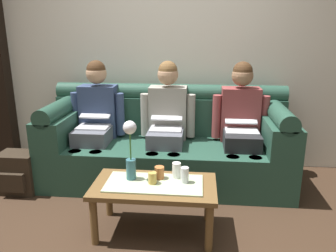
{
  "coord_description": "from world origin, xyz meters",
  "views": [
    {
      "loc": [
        0.33,
        -2.06,
        1.52
      ],
      "look_at": [
        0.04,
        0.83,
        0.67
      ],
      "focal_mm": 35.72,
      "sensor_mm": 36.0,
      "label": 1
    }
  ],
  "objects_px": {
    "cup_near_right": "(185,175)",
    "cup_far_left": "(152,178)",
    "person_middle": "(167,118)",
    "cup_far_center": "(159,173)",
    "person_right": "(241,120)",
    "coffee_table": "(154,190)",
    "person_left": "(96,117)",
    "cup_near_left": "(176,170)",
    "couch": "(167,145)",
    "flower_vase": "(130,147)",
    "backpack_left": "(19,173)"
  },
  "relations": [
    {
      "from": "cup_far_left",
      "to": "flower_vase",
      "type": "bearing_deg",
      "value": 160.12
    },
    {
      "from": "backpack_left",
      "to": "cup_near_right",
      "type": "bearing_deg",
      "value": -17.23
    },
    {
      "from": "person_middle",
      "to": "coffee_table",
      "type": "distance_m",
      "value": 1.01
    },
    {
      "from": "person_middle",
      "to": "cup_near_right",
      "type": "distance_m",
      "value": 0.98
    },
    {
      "from": "coffee_table",
      "to": "cup_far_left",
      "type": "xyz_separation_m",
      "value": [
        -0.01,
        -0.01,
        0.11
      ]
    },
    {
      "from": "cup_far_left",
      "to": "cup_far_center",
      "type": "bearing_deg",
      "value": 66.86
    },
    {
      "from": "couch",
      "to": "cup_near_left",
      "type": "distance_m",
      "value": 0.88
    },
    {
      "from": "backpack_left",
      "to": "person_right",
      "type": "bearing_deg",
      "value": 11.55
    },
    {
      "from": "coffee_table",
      "to": "cup_near_left",
      "type": "height_order",
      "value": "cup_near_left"
    },
    {
      "from": "person_left",
      "to": "cup_near_left",
      "type": "xyz_separation_m",
      "value": [
        0.89,
        -0.86,
        -0.19
      ]
    },
    {
      "from": "cup_near_right",
      "to": "cup_far_center",
      "type": "relative_size",
      "value": 1.27
    },
    {
      "from": "backpack_left",
      "to": "person_middle",
      "type": "bearing_deg",
      "value": 17.36
    },
    {
      "from": "cup_far_center",
      "to": "backpack_left",
      "type": "bearing_deg",
      "value": 162.46
    },
    {
      "from": "person_middle",
      "to": "coffee_table",
      "type": "relative_size",
      "value": 1.32
    },
    {
      "from": "person_right",
      "to": "cup_near_left",
      "type": "relative_size",
      "value": 10.01
    },
    {
      "from": "coffee_table",
      "to": "cup_near_right",
      "type": "bearing_deg",
      "value": 7.68
    },
    {
      "from": "person_middle",
      "to": "cup_near_right",
      "type": "height_order",
      "value": "person_middle"
    },
    {
      "from": "person_left",
      "to": "cup_near_right",
      "type": "relative_size",
      "value": 10.29
    },
    {
      "from": "person_middle",
      "to": "cup_far_center",
      "type": "xyz_separation_m",
      "value": [
        0.03,
        -0.88,
        -0.2
      ]
    },
    {
      "from": "person_middle",
      "to": "cup_near_left",
      "type": "distance_m",
      "value": 0.89
    },
    {
      "from": "flower_vase",
      "to": "person_left",
      "type": "bearing_deg",
      "value": 121.07
    },
    {
      "from": "cup_near_left",
      "to": "cup_near_right",
      "type": "bearing_deg",
      "value": -48.81
    },
    {
      "from": "person_middle",
      "to": "cup_far_center",
      "type": "distance_m",
      "value": 0.9
    },
    {
      "from": "person_middle",
      "to": "cup_near_left",
      "type": "xyz_separation_m",
      "value": [
        0.16,
        -0.86,
        -0.19
      ]
    },
    {
      "from": "cup_far_left",
      "to": "couch",
      "type": "bearing_deg",
      "value": 89.34
    },
    {
      "from": "person_left",
      "to": "person_right",
      "type": "height_order",
      "value": "same"
    },
    {
      "from": "person_middle",
      "to": "cup_far_center",
      "type": "bearing_deg",
      "value": -88.1
    },
    {
      "from": "couch",
      "to": "person_middle",
      "type": "relative_size",
      "value": 1.99
    },
    {
      "from": "coffee_table",
      "to": "cup_near_right",
      "type": "xyz_separation_m",
      "value": [
        0.23,
        0.03,
        0.12
      ]
    },
    {
      "from": "couch",
      "to": "cup_near_left",
      "type": "bearing_deg",
      "value": -79.48
    },
    {
      "from": "person_right",
      "to": "cup_far_center",
      "type": "bearing_deg",
      "value": -128.68
    },
    {
      "from": "couch",
      "to": "flower_vase",
      "type": "xyz_separation_m",
      "value": [
        -0.18,
        -0.92,
        0.3
      ]
    },
    {
      "from": "coffee_table",
      "to": "backpack_left",
      "type": "height_order",
      "value": "coffee_table"
    },
    {
      "from": "person_middle",
      "to": "coffee_table",
      "type": "xyz_separation_m",
      "value": [
        0.0,
        -0.96,
        -0.31
      ]
    },
    {
      "from": "coffee_table",
      "to": "backpack_left",
      "type": "distance_m",
      "value": 1.49
    },
    {
      "from": "cup_near_right",
      "to": "cup_far_left",
      "type": "relative_size",
      "value": 1.37
    },
    {
      "from": "person_middle",
      "to": "person_right",
      "type": "height_order",
      "value": "same"
    },
    {
      "from": "person_left",
      "to": "cup_near_left",
      "type": "distance_m",
      "value": 1.25
    },
    {
      "from": "coffee_table",
      "to": "person_left",
      "type": "bearing_deg",
      "value": 127.3
    },
    {
      "from": "person_right",
      "to": "cup_far_center",
      "type": "height_order",
      "value": "person_right"
    },
    {
      "from": "backpack_left",
      "to": "person_left",
      "type": "bearing_deg",
      "value": 33.61
    },
    {
      "from": "flower_vase",
      "to": "cup_near_left",
      "type": "distance_m",
      "value": 0.4
    },
    {
      "from": "couch",
      "to": "person_right",
      "type": "bearing_deg",
      "value": -0.34
    },
    {
      "from": "couch",
      "to": "person_middle",
      "type": "height_order",
      "value": "person_middle"
    },
    {
      "from": "cup_far_left",
      "to": "cup_near_left",
      "type": "bearing_deg",
      "value": 34.64
    },
    {
      "from": "cup_near_left",
      "to": "cup_far_left",
      "type": "relative_size",
      "value": 1.41
    },
    {
      "from": "cup_far_center",
      "to": "backpack_left",
      "type": "height_order",
      "value": "cup_far_center"
    },
    {
      "from": "cup_near_right",
      "to": "backpack_left",
      "type": "relative_size",
      "value": 0.3
    },
    {
      "from": "person_left",
      "to": "person_middle",
      "type": "relative_size",
      "value": 1.0
    },
    {
      "from": "cup_far_left",
      "to": "backpack_left",
      "type": "relative_size",
      "value": 0.22
    }
  ]
}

